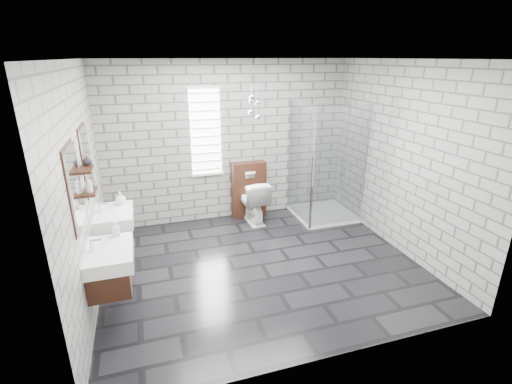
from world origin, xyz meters
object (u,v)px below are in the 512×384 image
vanity_left (106,257)px  shower_enclosure (322,192)px  cistern_panel (249,189)px  toilet (253,201)px  vanity_right (111,218)px

vanity_left → shower_enclosure: 3.83m
cistern_panel → toilet: (0.00, -0.25, -0.12)m
vanity_left → shower_enclosure: shower_enclosure is taller
toilet → vanity_left: bearing=38.9°
cistern_panel → toilet: cistern_panel is taller
shower_enclosure → toilet: size_ratio=2.69×
vanity_left → cistern_panel: vanity_left is taller
toilet → vanity_right: bearing=20.2°
vanity_left → shower_enclosure: (3.41, 1.73, -0.25)m
cistern_panel → toilet: bearing=-90.0°
cistern_panel → toilet: size_ratio=1.32×
vanity_left → cistern_panel: size_ratio=1.57×
vanity_left → vanity_right: (0.00, 1.04, 0.00)m
vanity_left → vanity_right: same height
cistern_panel → shower_enclosure: size_ratio=0.49×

